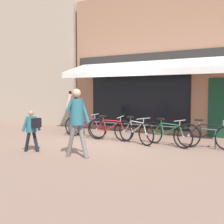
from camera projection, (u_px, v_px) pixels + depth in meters
The scene contains 12 objects.
ground_plane at pixel (102, 141), 9.14m from camera, with size 160.00×160.00×0.00m, color #846656.
shop_front at pixel (171, 64), 12.12m from camera, with size 7.92×4.51×5.67m.
neighbour_building at pixel (53, 59), 16.30m from camera, with size 6.33×4.00×7.00m.
bike_rack_rail at pixel (141, 127), 9.02m from camera, with size 4.69×0.04×0.57m.
bicycle_purple at pixel (85, 127), 9.97m from camera, with size 1.75×0.52×0.85m.
bicycle_red at pixel (110, 129), 9.26m from camera, with size 1.68×0.52×0.83m.
bicycle_silver at pixel (135, 131), 8.78m from camera, with size 1.58×0.81×0.84m.
bicycle_green at pixel (168, 134), 8.37m from camera, with size 1.69×0.68×0.81m.
bicycle_black at pixel (208, 136), 7.94m from camera, with size 1.75×0.52×0.85m.
pedestrian_adult at pixel (77, 115), 6.85m from camera, with size 0.60×0.50×1.71m.
pedestrian_child at pixel (32, 126), 7.53m from camera, with size 0.48×0.43×1.13m.
litter_bin at pixel (75, 121), 10.53m from camera, with size 0.54×0.54×1.04m.
Camera 1 is at (4.96, -7.57, 1.62)m, focal length 45.00 mm.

